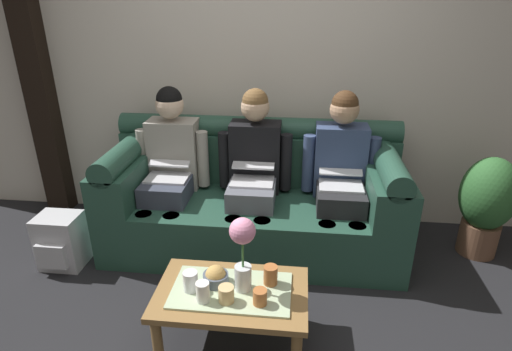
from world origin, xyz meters
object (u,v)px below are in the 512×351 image
(flower_vase, at_px, (243,246))
(cup_near_left, at_px, (260,297))
(coffee_table, at_px, (232,298))
(potted_plant, at_px, (487,202))
(person_right, at_px, (341,170))
(cup_far_center, at_px, (203,292))
(cup_far_left, at_px, (191,281))
(snack_bowl, at_px, (216,277))
(couch, at_px, (254,200))
(backpack_left, at_px, (61,242))
(person_left, at_px, (171,163))
(cup_near_right, at_px, (226,294))
(person_middle, at_px, (254,166))
(cup_far_right, at_px, (271,275))

(flower_vase, height_order, cup_near_left, flower_vase)
(coffee_table, distance_m, potted_plant, 2.06)
(person_right, relative_size, cup_far_center, 11.00)
(cup_near_left, relative_size, cup_far_left, 0.75)
(snack_bowl, bearing_deg, couch, 84.81)
(cup_far_center, relative_size, backpack_left, 0.28)
(person_right, xyz_separation_m, coffee_table, (-0.64, -1.07, -0.34))
(coffee_table, xyz_separation_m, cup_far_center, (-0.13, -0.10, 0.12))
(cup_far_left, bearing_deg, cup_near_left, -10.25)
(person_left, distance_m, cup_near_right, 1.35)
(person_left, distance_m, snack_bowl, 1.19)
(snack_bowl, bearing_deg, person_right, 54.41)
(person_right, bearing_deg, potted_plant, 2.22)
(person_left, bearing_deg, snack_bowl, -61.92)
(person_middle, bearing_deg, cup_far_left, -101.09)
(flower_vase, bearing_deg, cup_far_left, -171.97)
(person_middle, bearing_deg, cup_far_right, -78.34)
(couch, bearing_deg, cup_far_right, -78.38)
(couch, relative_size, cup_far_left, 19.51)
(cup_far_right, bearing_deg, snack_bowl, -174.52)
(cup_near_left, height_order, cup_far_right, cup_far_right)
(person_middle, relative_size, cup_far_center, 11.00)
(person_middle, relative_size, person_right, 1.00)
(person_left, height_order, cup_far_center, person_left)
(person_right, bearing_deg, coffee_table, -120.89)
(person_left, relative_size, snack_bowl, 8.74)
(couch, distance_m, cup_far_left, 1.12)
(cup_near_left, relative_size, cup_far_center, 0.76)
(cup_far_center, height_order, backpack_left, cup_far_center)
(person_middle, bearing_deg, coffee_table, -90.00)
(cup_far_left, xyz_separation_m, potted_plant, (1.94, 1.14, -0.00))
(cup_far_center, relative_size, cup_far_left, 0.98)
(flower_vase, bearing_deg, cup_far_center, -149.04)
(person_right, xyz_separation_m, flower_vase, (-0.58, -1.06, -0.01))
(person_right, bearing_deg, person_left, -179.99)
(snack_bowl, xyz_separation_m, backpack_left, (-1.26, 0.56, -0.22))
(person_middle, xyz_separation_m, coffee_table, (0.00, -1.07, -0.34))
(potted_plant, bearing_deg, coffee_table, -147.17)
(flower_vase, distance_m, snack_bowl, 0.28)
(person_middle, xyz_separation_m, snack_bowl, (-0.09, -1.03, -0.24))
(person_middle, distance_m, potted_plant, 1.74)
(cup_far_right, bearing_deg, coffee_table, -160.23)
(person_middle, bearing_deg, cup_far_center, -96.36)
(cup_far_center, xyz_separation_m, backpack_left, (-1.22, 0.71, -0.23))
(person_left, distance_m, person_middle, 0.64)
(couch, bearing_deg, snack_bowl, -95.19)
(person_right, distance_m, cup_near_right, 1.36)
(person_left, relative_size, flower_vase, 2.84)
(person_right, relative_size, flower_vase, 2.84)
(coffee_table, distance_m, cup_far_center, 0.20)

